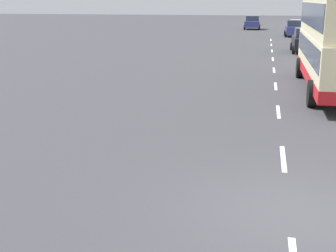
{
  "coord_description": "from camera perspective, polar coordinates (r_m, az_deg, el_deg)",
  "views": [
    {
      "loc": [
        -0.62,
        -8.24,
        3.84
      ],
      "look_at": [
        -6.6,
        21.15,
        -4.32
      ],
      "focal_mm": 50.0,
      "sensor_mm": 36.0,
      "label": 1
    }
  ],
  "objects": [
    {
      "name": "lane_mark_4",
      "position": [
        26.95,
        12.79,
        6.66
      ],
      "size": [
        0.12,
        2.0,
        0.01
      ],
      "color": "silver",
      "rests_on": "ground_plane"
    },
    {
      "name": "lane_mark_1",
      "position": [
        12.02,
        13.87,
        -3.87
      ],
      "size": [
        0.12,
        2.0,
        0.01
      ],
      "color": "silver",
      "rests_on": "ground_plane"
    },
    {
      "name": "lane_mark_7",
      "position": [
        42.14,
        12.48,
        9.64
      ],
      "size": [
        0.12,
        2.0,
        0.01
      ],
      "color": "silver",
      "rests_on": "ground_plane"
    },
    {
      "name": "lane_mark_6",
      "position": [
        37.07,
        12.56,
        8.92
      ],
      "size": [
        0.12,
        2.0,
        0.01
      ],
      "color": "silver",
      "rests_on": "ground_plane"
    },
    {
      "name": "lane_mark_3",
      "position": [
        21.92,
        12.99,
        4.75
      ],
      "size": [
        0.12,
        2.0,
        0.01
      ],
      "color": "silver",
      "rests_on": "ground_plane"
    },
    {
      "name": "lane_mark_5",
      "position": [
        32.0,
        12.66,
        7.97
      ],
      "size": [
        0.12,
        2.0,
        0.01
      ],
      "color": "silver",
      "rests_on": "ground_plane"
    },
    {
      "name": "lane_mark_8",
      "position": [
        47.22,
        12.42,
        10.21
      ],
      "size": [
        0.12,
        2.0,
        0.01
      ],
      "color": "silver",
      "rests_on": "ground_plane"
    },
    {
      "name": "car_2",
      "position": [
        36.62,
        16.43,
        9.98
      ],
      "size": [
        2.0,
        4.35,
        1.79
      ],
      "color": "black",
      "rests_on": "ground_plane"
    },
    {
      "name": "car_1",
      "position": [
        63.64,
        10.24,
        12.29
      ],
      "size": [
        2.07,
        3.9,
        1.72
      ],
      "rotation": [
        0.0,
        0.0,
        3.14
      ],
      "color": "navy",
      "rests_on": "ground_plane"
    },
    {
      "name": "ground_plane",
      "position": [
        9.12,
        14.53,
        -10.24
      ],
      "size": [
        220.0,
        220.0,
        0.0
      ],
      "primitive_type": "plane",
      "color": "#38383D"
    },
    {
      "name": "car_0",
      "position": [
        52.17,
        15.14,
        11.41
      ],
      "size": [
        1.95,
        3.86,
        1.7
      ],
      "color": "navy",
      "rests_on": "ground_plane"
    },
    {
      "name": "lane_mark_2",
      "position": [
        16.92,
        13.3,
        1.7
      ],
      "size": [
        0.12,
        2.0,
        0.01
      ],
      "color": "silver",
      "rests_on": "ground_plane"
    }
  ]
}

